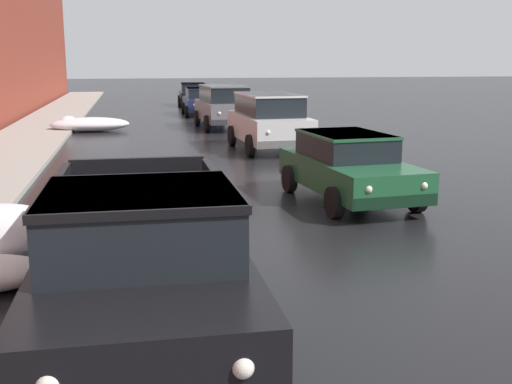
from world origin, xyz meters
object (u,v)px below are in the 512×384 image
(pickup_truck_black_approaching_near_lane, at_px, (142,261))
(sedan_black_at_far_intersection, at_px, (193,94))
(sedan_green_parked_kerbside_close, at_px, (348,165))
(suv_white_parked_kerbside_mid, at_px, (269,119))
(suv_grey_parked_far_down_block, at_px, (224,105))
(sedan_darkblue_queued_behind_truck, at_px, (202,101))

(pickup_truck_black_approaching_near_lane, xyz_separation_m, sedan_black_at_far_intersection, (3.78, 34.15, -0.13))
(sedan_green_parked_kerbside_close, xyz_separation_m, suv_white_parked_kerbside_mid, (-0.02, 7.78, 0.24))
(pickup_truck_black_approaching_near_lane, height_order, suv_white_parked_kerbside_mid, suv_white_parked_kerbside_mid)
(sedan_green_parked_kerbside_close, height_order, sedan_black_at_far_intersection, same)
(suv_white_parked_kerbside_mid, bearing_deg, sedan_green_parked_kerbside_close, -89.88)
(suv_grey_parked_far_down_block, bearing_deg, sedan_darkblue_queued_behind_truck, 91.99)
(pickup_truck_black_approaching_near_lane, relative_size, suv_white_parked_kerbside_mid, 1.15)
(sedan_green_parked_kerbside_close, bearing_deg, sedan_darkblue_queued_behind_truck, 92.02)
(pickup_truck_black_approaching_near_lane, distance_m, sedan_black_at_far_intersection, 34.36)
(pickup_truck_black_approaching_near_lane, relative_size, sedan_black_at_far_intersection, 1.21)
(sedan_green_parked_kerbside_close, bearing_deg, suv_white_parked_kerbside_mid, 90.12)
(sedan_green_parked_kerbside_close, distance_m, suv_grey_parked_far_down_block, 14.59)
(sedan_black_at_far_intersection, bearing_deg, sedan_green_parked_kerbside_close, -88.89)
(sedan_green_parked_kerbside_close, relative_size, suv_white_parked_kerbside_mid, 0.94)
(sedan_green_parked_kerbside_close, bearing_deg, suv_grey_parked_far_down_block, 92.03)
(sedan_darkblue_queued_behind_truck, bearing_deg, pickup_truck_black_approaching_near_lane, -97.47)
(sedan_darkblue_queued_behind_truck, distance_m, sedan_black_at_far_intersection, 6.90)
(suv_white_parked_kerbside_mid, distance_m, sedan_darkblue_queued_behind_truck, 13.46)
(suv_white_parked_kerbside_mid, bearing_deg, sedan_black_at_far_intersection, 91.48)
(sedan_green_parked_kerbside_close, xyz_separation_m, suv_grey_parked_far_down_block, (-0.52, 14.58, 0.24))
(suv_white_parked_kerbside_mid, bearing_deg, pickup_truck_black_approaching_near_lane, -107.32)
(suv_white_parked_kerbside_mid, relative_size, sedan_darkblue_queued_behind_truck, 1.07)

